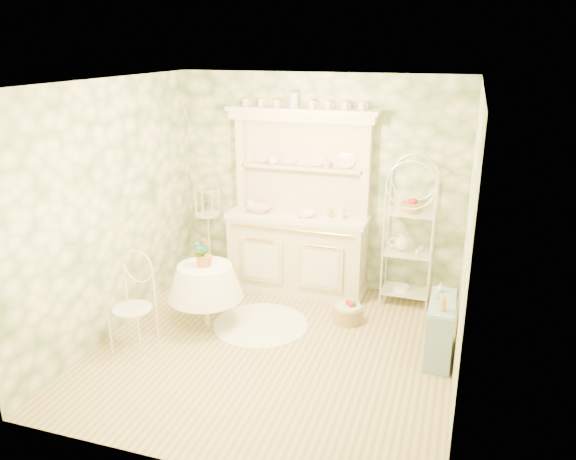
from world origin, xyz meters
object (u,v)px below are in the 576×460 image
(cafe_chair, at_px, (133,310))
(floor_basket, at_px, (348,312))
(bakers_rack, at_px, (409,230))
(kitchen_dresser, at_px, (298,204))
(round_table, at_px, (206,293))
(side_shelf, at_px, (440,330))
(birdcage_stand, at_px, (209,229))

(cafe_chair, relative_size, floor_basket, 2.41)
(cafe_chair, bearing_deg, bakers_rack, 41.95)
(kitchen_dresser, xyz_separation_m, round_table, (-0.69, -1.24, -0.76))
(side_shelf, bearing_deg, round_table, 175.18)
(bakers_rack, bearing_deg, kitchen_dresser, -177.61)
(bakers_rack, bearing_deg, birdcage_stand, -177.17)
(bakers_rack, bearing_deg, round_table, -147.46)
(side_shelf, height_order, birdcage_stand, birdcage_stand)
(kitchen_dresser, height_order, birdcage_stand, kitchen_dresser)
(bakers_rack, relative_size, cafe_chair, 2.14)
(side_shelf, bearing_deg, birdcage_stand, 153.36)
(kitchen_dresser, distance_m, side_shelf, 2.33)
(side_shelf, bearing_deg, kitchen_dresser, 141.26)
(floor_basket, bearing_deg, round_table, -159.95)
(kitchen_dresser, distance_m, bakers_rack, 1.38)
(round_table, distance_m, floor_basket, 1.62)
(side_shelf, xyz_separation_m, birdcage_stand, (-3.05, 1.08, 0.41))
(kitchen_dresser, distance_m, birdcage_stand, 1.28)
(cafe_chair, distance_m, floor_basket, 2.37)
(kitchen_dresser, distance_m, cafe_chair, 2.37)
(side_shelf, relative_size, round_table, 0.89)
(kitchen_dresser, height_order, floor_basket, kitchen_dresser)
(round_table, bearing_deg, birdcage_stand, 113.42)
(kitchen_dresser, bearing_deg, cafe_chair, -121.49)
(birdcage_stand, bearing_deg, side_shelf, -19.61)
(cafe_chair, distance_m, birdcage_stand, 1.90)
(kitchen_dresser, height_order, cafe_chair, kitchen_dresser)
(cafe_chair, xyz_separation_m, birdcage_stand, (-0.02, 1.88, 0.27))
(kitchen_dresser, relative_size, floor_basket, 6.35)
(side_shelf, distance_m, floor_basket, 1.14)
(kitchen_dresser, bearing_deg, birdcage_stand, -177.50)
(round_table, xyz_separation_m, cafe_chair, (-0.49, -0.69, 0.05))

